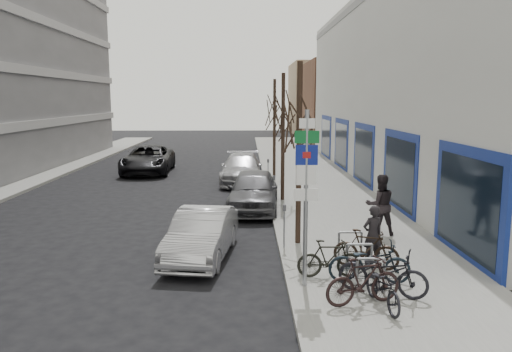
{
  "coord_description": "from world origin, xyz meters",
  "views": [
    {
      "loc": [
        1.07,
        -11.02,
        4.43
      ],
      "look_at": [
        1.36,
        4.68,
        2.0
      ],
      "focal_mm": 35.0,
      "sensor_mm": 36.0,
      "label": 1
    }
  ],
  "objects_px": {
    "highway_sign_pole": "(306,188)",
    "bike_far_inner": "(366,249)",
    "bike_mid_inner": "(329,258)",
    "parked_car_mid": "(253,190)",
    "bike_near_left": "(383,284)",
    "bike_rack": "(359,256)",
    "parked_car_front": "(202,235)",
    "pedestrian_far": "(380,204)",
    "pedestrian_near": "(373,235)",
    "meter_front": "(284,222)",
    "meter_back": "(268,169)",
    "lane_car": "(148,159)",
    "bike_far_curb": "(383,269)",
    "parked_car_back": "(242,169)",
    "bike_mid_curb": "(370,259)",
    "tree_near": "(299,110)",
    "tree_far": "(275,105)",
    "bike_near_right": "(363,280)",
    "meter_mid": "(274,188)",
    "tree_mid": "(283,107)"
  },
  "relations": [
    {
      "from": "parked_car_mid",
      "to": "pedestrian_near",
      "type": "distance_m",
      "value": 7.68
    },
    {
      "from": "highway_sign_pole",
      "to": "parked_car_front",
      "type": "bearing_deg",
      "value": 135.82
    },
    {
      "from": "bike_mid_curb",
      "to": "pedestrian_far",
      "type": "bearing_deg",
      "value": -11.74
    },
    {
      "from": "highway_sign_pole",
      "to": "bike_mid_inner",
      "type": "relative_size",
      "value": 2.66
    },
    {
      "from": "tree_near",
      "to": "parked_car_mid",
      "type": "xyz_separation_m",
      "value": [
        -1.27,
        5.05,
        -3.29
      ]
    },
    {
      "from": "bike_mid_curb",
      "to": "pedestrian_near",
      "type": "bearing_deg",
      "value": -10.52
    },
    {
      "from": "highway_sign_pole",
      "to": "bike_far_inner",
      "type": "bearing_deg",
      "value": 34.5
    },
    {
      "from": "tree_near",
      "to": "bike_mid_inner",
      "type": "bearing_deg",
      "value": -81.27
    },
    {
      "from": "bike_rack",
      "to": "pedestrian_near",
      "type": "xyz_separation_m",
      "value": [
        0.53,
        0.88,
        0.28
      ]
    },
    {
      "from": "parked_car_back",
      "to": "bike_mid_inner",
      "type": "bearing_deg",
      "value": -79.86
    },
    {
      "from": "lane_car",
      "to": "bike_near_right",
      "type": "bearing_deg",
      "value": -69.33
    },
    {
      "from": "bike_near_left",
      "to": "bike_mid_inner",
      "type": "height_order",
      "value": "bike_near_left"
    },
    {
      "from": "bike_mid_curb",
      "to": "lane_car",
      "type": "relative_size",
      "value": 0.32
    },
    {
      "from": "parked_car_front",
      "to": "lane_car",
      "type": "height_order",
      "value": "lane_car"
    },
    {
      "from": "bike_far_inner",
      "to": "parked_car_mid",
      "type": "relative_size",
      "value": 0.35
    },
    {
      "from": "meter_back",
      "to": "parked_car_mid",
      "type": "distance_m",
      "value": 5.51
    },
    {
      "from": "parked_car_front",
      "to": "pedestrian_far",
      "type": "bearing_deg",
      "value": 25.87
    },
    {
      "from": "bike_far_inner",
      "to": "bike_near_left",
      "type": "bearing_deg",
      "value": -162.67
    },
    {
      "from": "parked_car_back",
      "to": "tree_far",
      "type": "bearing_deg",
      "value": 37.92
    },
    {
      "from": "tree_mid",
      "to": "bike_far_inner",
      "type": "xyz_separation_m",
      "value": [
        1.5,
        -8.84,
        -3.44
      ]
    },
    {
      "from": "bike_far_inner",
      "to": "parked_car_back",
      "type": "height_order",
      "value": "parked_car_back"
    },
    {
      "from": "bike_mid_inner",
      "to": "parked_car_mid",
      "type": "distance_m",
      "value": 8.22
    },
    {
      "from": "bike_mid_inner",
      "to": "bike_far_inner",
      "type": "relative_size",
      "value": 0.93
    },
    {
      "from": "tree_mid",
      "to": "meter_mid",
      "type": "bearing_deg",
      "value": -106.7
    },
    {
      "from": "meter_front",
      "to": "meter_back",
      "type": "height_order",
      "value": "same"
    },
    {
      "from": "bike_far_curb",
      "to": "tree_far",
      "type": "bearing_deg",
      "value": 29.63
    },
    {
      "from": "highway_sign_pole",
      "to": "parked_car_back",
      "type": "height_order",
      "value": "highway_sign_pole"
    },
    {
      "from": "bike_rack",
      "to": "meter_back",
      "type": "relative_size",
      "value": 1.78
    },
    {
      "from": "bike_rack",
      "to": "parked_car_front",
      "type": "xyz_separation_m",
      "value": [
        -4.0,
        1.92,
        0.02
      ]
    },
    {
      "from": "meter_back",
      "to": "bike_far_curb",
      "type": "xyz_separation_m",
      "value": [
        1.9,
        -14.58,
        -0.16
      ]
    },
    {
      "from": "pedestrian_far",
      "to": "pedestrian_near",
      "type": "bearing_deg",
      "value": 68.42
    },
    {
      "from": "bike_mid_inner",
      "to": "tree_near",
      "type": "bearing_deg",
      "value": 9.16
    },
    {
      "from": "bike_rack",
      "to": "lane_car",
      "type": "relative_size",
      "value": 0.38
    },
    {
      "from": "meter_back",
      "to": "bike_mid_curb",
      "type": "distance_m",
      "value": 13.98
    },
    {
      "from": "bike_near_right",
      "to": "bike_mid_inner",
      "type": "bearing_deg",
      "value": -0.55
    },
    {
      "from": "parked_car_back",
      "to": "bike_far_inner",
      "type": "bearing_deg",
      "value": -75.38
    },
    {
      "from": "bike_near_left",
      "to": "parked_car_back",
      "type": "relative_size",
      "value": 0.31
    },
    {
      "from": "parked_car_mid",
      "to": "highway_sign_pole",
      "type": "bearing_deg",
      "value": -79.09
    },
    {
      "from": "highway_sign_pole",
      "to": "bike_far_inner",
      "type": "distance_m",
      "value": 2.73
    },
    {
      "from": "tree_near",
      "to": "parked_car_front",
      "type": "height_order",
      "value": "tree_near"
    },
    {
      "from": "bike_rack",
      "to": "parked_car_mid",
      "type": "bearing_deg",
      "value": 107.25
    },
    {
      "from": "highway_sign_pole",
      "to": "bike_far_curb",
      "type": "distance_m",
      "value": 2.44
    },
    {
      "from": "bike_near_right",
      "to": "pedestrian_near",
      "type": "bearing_deg",
      "value": -33.81
    },
    {
      "from": "bike_mid_curb",
      "to": "parked_car_back",
      "type": "relative_size",
      "value": 0.36
    },
    {
      "from": "tree_near",
      "to": "parked_car_front",
      "type": "distance_m",
      "value": 4.53
    },
    {
      "from": "tree_mid",
      "to": "pedestrian_near",
      "type": "height_order",
      "value": "tree_mid"
    },
    {
      "from": "parked_car_back",
      "to": "pedestrian_far",
      "type": "xyz_separation_m",
      "value": [
        4.49,
        -10.83,
        0.37
      ]
    },
    {
      "from": "bike_near_left",
      "to": "parked_car_front",
      "type": "bearing_deg",
      "value": 128.25
    },
    {
      "from": "tree_far",
      "to": "meter_mid",
      "type": "height_order",
      "value": "tree_far"
    },
    {
      "from": "bike_near_right",
      "to": "parked_car_mid",
      "type": "distance_m",
      "value": 9.89
    }
  ]
}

